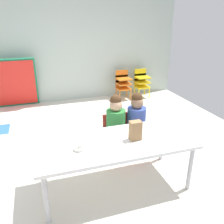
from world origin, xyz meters
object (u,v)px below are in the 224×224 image
object	(u,v)px
seated_child_near_camera	(116,121)
paper_bag_brown	(135,130)
craft_table	(115,145)
kid_chair_yellow_stack	(142,81)
paper_plate_near_edge	(79,150)
kid_chair_orange_stack	(123,83)
seated_child_middle_seat	(136,118)
folded_activity_table	(15,83)
donut_powdered_on_plate	(79,148)

from	to	relation	value
seated_child_near_camera	paper_bag_brown	xyz separation A→B (m)	(0.01, -0.63, 0.15)
craft_table	kid_chair_yellow_stack	world-z (taller)	kid_chair_yellow_stack
paper_plate_near_edge	craft_table	bearing A→B (deg)	8.74
craft_table	kid_chair_orange_stack	distance (m)	3.25
paper_bag_brown	seated_child_middle_seat	bearing A→B (deg)	65.35
paper_plate_near_edge	folded_activity_table	bearing A→B (deg)	103.44
craft_table	kid_chair_orange_stack	size ratio (longest dim) A/B	2.57
seated_child_middle_seat	paper_bag_brown	bearing A→B (deg)	-114.65
kid_chair_orange_stack	kid_chair_yellow_stack	world-z (taller)	same
kid_chair_yellow_stack	donut_powdered_on_plate	bearing A→B (deg)	-124.74
craft_table	folded_activity_table	xyz separation A→B (m)	(-1.19, 3.17, -0.01)
folded_activity_table	paper_plate_near_edge	size ratio (longest dim) A/B	6.04
craft_table	donut_powdered_on_plate	size ratio (longest dim) A/B	14.73
paper_bag_brown	craft_table	bearing A→B (deg)	174.74
seated_child_middle_seat	paper_bag_brown	xyz separation A→B (m)	(-0.29, -0.63, 0.15)
seated_child_middle_seat	paper_plate_near_edge	size ratio (longest dim) A/B	5.10
craft_table	kid_chair_yellow_stack	xyz separation A→B (m)	(1.71, 3.01, -0.15)
seated_child_middle_seat	donut_powdered_on_plate	world-z (taller)	seated_child_middle_seat
kid_chair_yellow_stack	paper_plate_near_edge	xyz separation A→B (m)	(-2.13, -3.07, 0.20)
seated_child_middle_seat	kid_chair_yellow_stack	bearing A→B (deg)	63.57
paper_bag_brown	donut_powdered_on_plate	world-z (taller)	paper_bag_brown
paper_plate_near_edge	donut_powdered_on_plate	size ratio (longest dim) A/B	1.52
craft_table	seated_child_middle_seat	xyz separation A→B (m)	(0.52, 0.61, 0.01)
paper_bag_brown	donut_powdered_on_plate	size ratio (longest dim) A/B	1.86
seated_child_middle_seat	seated_child_near_camera	bearing A→B (deg)	180.00
kid_chair_yellow_stack	paper_plate_near_edge	size ratio (longest dim) A/B	3.78
donut_powdered_on_plate	craft_table	bearing A→B (deg)	8.74
craft_table	folded_activity_table	size ratio (longest dim) A/B	1.61
donut_powdered_on_plate	seated_child_middle_seat	bearing A→B (deg)	35.74
folded_activity_table	paper_plate_near_edge	xyz separation A→B (m)	(0.77, -3.24, 0.06)
seated_child_near_camera	folded_activity_table	size ratio (longest dim) A/B	0.84
kid_chair_yellow_stack	seated_child_near_camera	bearing A→B (deg)	-121.99
kid_chair_yellow_stack	folded_activity_table	bearing A→B (deg)	176.68
craft_table	paper_bag_brown	bearing A→B (deg)	-5.26
folded_activity_table	paper_bag_brown	distance (m)	3.50
folded_activity_table	kid_chair_orange_stack	bearing A→B (deg)	-3.99
donut_powdered_on_plate	paper_plate_near_edge	bearing A→B (deg)	0.00
folded_activity_table	paper_plate_near_edge	world-z (taller)	folded_activity_table
craft_table	seated_child_near_camera	xyz separation A→B (m)	(0.22, 0.61, 0.01)
kid_chair_orange_stack	paper_plate_near_edge	xyz separation A→B (m)	(-1.64, -3.07, 0.20)
kid_chair_yellow_stack	donut_powdered_on_plate	world-z (taller)	kid_chair_yellow_stack
seated_child_near_camera	kid_chair_orange_stack	distance (m)	2.60
paper_bag_brown	donut_powdered_on_plate	xyz separation A→B (m)	(-0.65, -0.04, -0.08)
craft_table	paper_bag_brown	xyz separation A→B (m)	(0.23, -0.02, 0.16)
seated_child_middle_seat	kid_chair_yellow_stack	world-z (taller)	seated_child_middle_seat
paper_bag_brown	folded_activity_table	bearing A→B (deg)	113.99
paper_bag_brown	paper_plate_near_edge	bearing A→B (deg)	-176.26
craft_table	kid_chair_orange_stack	world-z (taller)	kid_chair_orange_stack
craft_table	paper_plate_near_edge	world-z (taller)	paper_plate_near_edge
seated_child_near_camera	folded_activity_table	world-z (taller)	folded_activity_table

